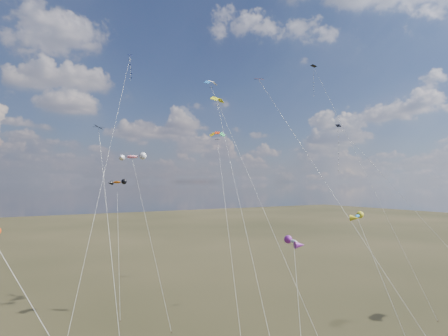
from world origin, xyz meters
TOP-DOWN VIEW (x-y plane):
  - diamond_black_high at (26.12, 28.25)m, footprint 3.09×24.52m
  - diamond_navy_tall at (-6.52, 35.85)m, footprint 14.79×25.95m
  - diamond_black_mid at (-15.88, 11.06)m, footprint 1.63×14.36m
  - diamond_navy_right at (18.02, 15.23)m, footprint 9.55×19.46m
  - diamond_orange_center at (2.25, 5.77)m, footprint 5.23×20.80m
  - parafoil_yellow at (1.69, 22.38)m, footprint 7.98×22.90m
  - parafoil_blue_white at (3.54, 27.29)m, footprint 2.14×24.40m
  - parafoil_tricolor at (2.01, 23.00)m, footprint 7.44×16.80m
  - novelty_orange_black at (-7.45, 36.97)m, footprint 3.74×11.97m
  - novelty_white_purple at (-2.51, 2.60)m, footprint 4.87×7.52m
  - novelty_redwhite_stripe at (-6.80, 31.80)m, footprint 3.46×13.21m
  - novelty_blue_yellow at (4.18, 1.58)m, footprint 2.51×9.23m

SIDE VIEW (x-z plane):
  - novelty_white_purple at x=-2.51m, z-range 5.93..18.62m
  - novelty_blue_yellow at x=4.18m, z-range 6.85..21.44m
  - diamond_black_mid at x=-15.88m, z-range 4.43..27.13m
  - novelty_orange_black at x=-7.45m, z-range 8.33..26.08m
  - diamond_orange_center at x=2.25m, z-range 5.46..34.20m
  - novelty_redwhite_stripe at x=-6.80m, z-range 10.08..31.56m
  - diamond_navy_right at x=18.02m, z-range 8.20..33.55m
  - parafoil_tricolor at x=2.01m, z-range 11.50..35.93m
  - parafoil_yellow at x=1.69m, z-range 13.79..42.88m
  - parafoil_blue_white at x=3.54m, z-range 15.47..48.05m
  - diamond_navy_tall at x=-6.52m, z-range 13.21..50.92m
  - diamond_black_high at x=26.12m, z-range 13.94..52.53m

